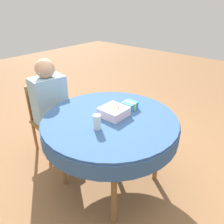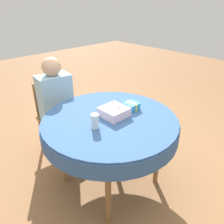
{
  "view_description": "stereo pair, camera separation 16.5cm",
  "coord_description": "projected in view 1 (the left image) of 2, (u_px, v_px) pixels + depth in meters",
  "views": [
    {
      "loc": [
        -1.29,
        -1.14,
        1.74
      ],
      "look_at": [
        0.03,
        -0.0,
        0.82
      ],
      "focal_mm": 35.0,
      "sensor_mm": 36.0,
      "label": 1
    },
    {
      "loc": [
        -1.18,
        -1.26,
        1.74
      ],
      "look_at": [
        0.03,
        -0.0,
        0.82
      ],
      "focal_mm": 35.0,
      "sensor_mm": 36.0,
      "label": 2
    }
  ],
  "objects": [
    {
      "name": "drinking_glass",
      "position": [
        97.0,
        122.0,
        1.79
      ],
      "size": [
        0.07,
        0.07,
        0.13
      ],
      "color": "silver",
      "rests_on": "dining_table"
    },
    {
      "name": "person",
      "position": [
        50.0,
        100.0,
        2.47
      ],
      "size": [
        0.39,
        0.36,
        1.17
      ],
      "rotation": [
        0.0,
        0.0,
        -0.13
      ],
      "color": "tan",
      "rests_on": "ground_plane"
    },
    {
      "name": "dining_table",
      "position": [
        110.0,
        126.0,
        2.02
      ],
      "size": [
        1.25,
        1.25,
        0.77
      ],
      "color": "#335689",
      "rests_on": "ground_plane"
    },
    {
      "name": "gift_box",
      "position": [
        130.0,
        105.0,
        2.13
      ],
      "size": [
        0.12,
        0.13,
        0.07
      ],
      "color": "teal",
      "rests_on": "dining_table"
    },
    {
      "name": "birthday_cake",
      "position": [
        114.0,
        112.0,
        1.99
      ],
      "size": [
        0.22,
        0.22,
        0.13
      ],
      "color": "silver",
      "rests_on": "dining_table"
    },
    {
      "name": "ground_plane",
      "position": [
        110.0,
        180.0,
        2.34
      ],
      "size": [
        12.0,
        12.0,
        0.0
      ],
      "primitive_type": "plane",
      "color": "#8C603D"
    },
    {
      "name": "chair",
      "position": [
        49.0,
        116.0,
        2.64
      ],
      "size": [
        0.46,
        0.46,
        0.86
      ],
      "rotation": [
        0.0,
        0.0,
        -0.13
      ],
      "color": "brown",
      "rests_on": "ground_plane"
    }
  ]
}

